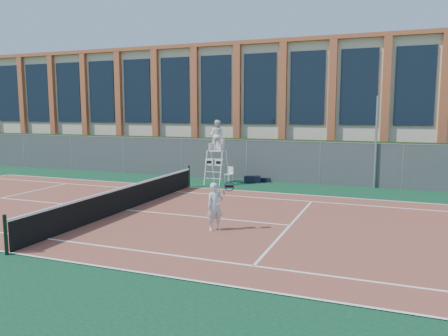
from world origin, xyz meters
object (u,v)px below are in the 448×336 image
(steel_pole, at_px, (376,143))
(umpire_chair, at_px, (217,137))
(tennis_player, at_px, (215,206))
(plastic_chair, at_px, (230,173))

(steel_pole, relative_size, umpire_chair, 1.34)
(steel_pole, bearing_deg, tennis_player, -113.59)
(plastic_chair, relative_size, tennis_player, 0.52)
(umpire_chair, relative_size, plastic_chair, 4.20)
(umpire_chair, height_order, plastic_chair, umpire_chair)
(steel_pole, height_order, plastic_chair, steel_pole)
(steel_pole, xyz_separation_m, tennis_player, (-4.42, -10.12, -1.46))
(plastic_chair, bearing_deg, umpire_chair, -109.33)
(umpire_chair, height_order, tennis_player, umpire_chair)
(umpire_chair, xyz_separation_m, plastic_chair, (0.34, 0.98, -1.99))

